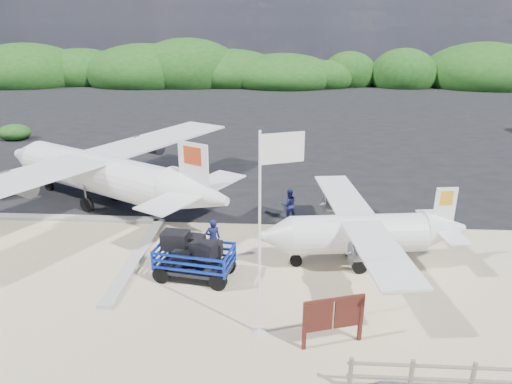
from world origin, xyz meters
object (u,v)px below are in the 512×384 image
Objects in this scene: crew_b at (289,205)px; baggage_cart at (196,277)px; aircraft_small at (175,109)px; crew_a at (213,239)px; signboard at (332,344)px; aircraft_large at (391,149)px; flagpole at (259,333)px.

baggage_cart is at bearing 41.31° from crew_b.
baggage_cart is 34.90m from aircraft_small.
crew_b is at bearing -143.64° from crew_a.
baggage_cart is 1.80× the size of crew_a.
signboard is at bearing 114.38° from crew_a.
baggage_cart is 1.91× the size of crew_b.
signboard is 39.53m from aircraft_small.
crew_b is at bearing 88.76° from aircraft_large.
aircraft_small is at bearing -83.42° from crew_b.
aircraft_small is (-19.55, 15.26, 0.00)m from aircraft_large.
aircraft_large is (6.44, 22.03, 0.00)m from signboard.
signboard is 8.95m from crew_b.
crew_b is 15.26m from aircraft_large.
baggage_cart is 0.36× the size of aircraft_small.
baggage_cart is 6.46m from crew_b.
aircraft_large reaches higher than crew_b.
crew_a is at bearing 114.24° from flagpole.
crew_b is at bearing 105.75° from aircraft_small.
signboard is at bearing 102.38° from aircraft_small.
crew_b is 0.09× the size of aircraft_large.
aircraft_small is at bearing 113.98° from baggage_cart.
crew_b reaches higher than baggage_cart.
crew_b is at bearing 81.00° from signboard.
signboard is 1.26× the size of crew_b.
aircraft_large is at bearing 135.04° from aircraft_small.
aircraft_large is (8.57, 21.63, 0.00)m from flagpole.
signboard is at bearing 102.49° from aircraft_large.
aircraft_large is at bearing -137.67° from crew_a.
signboard is at bearing -26.57° from baggage_cart.
aircraft_small is at bearing 106.56° from flagpole.
aircraft_small reaches higher than baggage_cart.
crew_a is 4.90m from crew_b.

